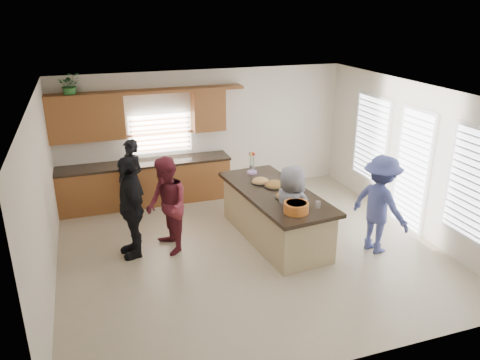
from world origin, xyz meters
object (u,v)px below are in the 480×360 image
object	(u,v)px
island	(275,216)
woman_left_mid	(167,206)
salad_bowl	(296,207)
woman_left_front	(130,207)
woman_left_back	(132,179)
woman_right_back	(380,205)
woman_right_front	(291,211)

from	to	relation	value
island	woman_left_mid	bearing A→B (deg)	169.70
island	salad_bowl	size ratio (longest dim) A/B	6.84
woman_left_front	salad_bowl	bearing A→B (deg)	57.30
woman_left_back	woman_right_back	xyz separation A→B (m)	(3.88, -2.85, 0.07)
island	salad_bowl	distance (m)	1.12
woman_left_back	woman_left_front	size ratio (longest dim) A/B	0.90
woman_left_mid	woman_left_front	bearing A→B (deg)	-105.30
woman_left_mid	woman_right_front	bearing A→B (deg)	61.58
island	woman_left_back	distance (m)	3.02
woman_right_back	woman_left_back	bearing A→B (deg)	36.19
woman_left_mid	woman_right_front	distance (m)	2.14
island	woman_left_front	size ratio (longest dim) A/B	1.56
woman_left_mid	woman_right_back	size ratio (longest dim) A/B	0.98
woman_left_back	woman_left_mid	world-z (taller)	woman_left_mid
woman_left_front	island	bearing A→B (deg)	77.26
woman_left_back	woman_left_front	distance (m)	1.64
salad_bowl	woman_right_front	bearing A→B (deg)	76.75
woman_left_back	woman_right_back	size ratio (longest dim) A/B	0.92
woman_left_back	woman_left_mid	distance (m)	1.74
woman_left_back	woman_right_front	world-z (taller)	woman_left_back
salad_bowl	woman_left_front	bearing A→B (deg)	154.69
salad_bowl	woman_right_back	size ratio (longest dim) A/B	0.23
woman_left_back	island	bearing A→B (deg)	20.45
woman_left_back	woman_right_front	size ratio (longest dim) A/B	1.00
woman_right_front	woman_left_front	bearing A→B (deg)	45.29
salad_bowl	woman_left_back	world-z (taller)	woman_left_back
woman_left_mid	woman_right_back	xyz separation A→B (m)	(3.49, -1.15, 0.02)
woman_left_back	woman_left_front	world-z (taller)	woman_left_front
island	woman_right_front	size ratio (longest dim) A/B	1.73
woman_left_back	woman_right_back	bearing A→B (deg)	22.57
salad_bowl	woman_right_back	bearing A→B (deg)	-1.34
island	woman_right_back	size ratio (longest dim) A/B	1.59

